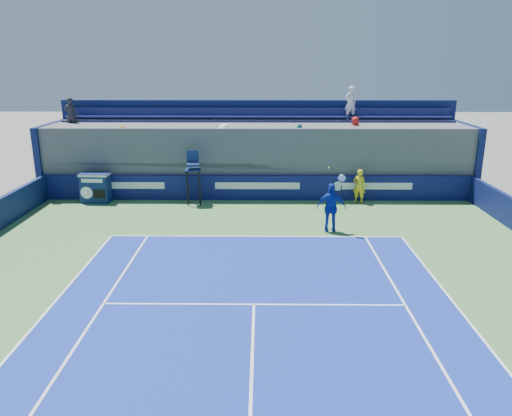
{
  "coord_description": "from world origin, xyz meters",
  "views": [
    {
      "loc": [
        0.2,
        -5.86,
        6.38
      ],
      "look_at": [
        0.0,
        11.5,
        1.25
      ],
      "focal_mm": 35.0,
      "sensor_mm": 36.0,
      "label": 1
    }
  ],
  "objects_px": {
    "match_clock": "(95,187)",
    "tennis_player": "(331,208)",
    "ball_person": "(359,186)",
    "umpire_chair": "(193,172)"
  },
  "relations": [
    {
      "from": "ball_person",
      "to": "umpire_chair",
      "type": "distance_m",
      "value": 7.7
    },
    {
      "from": "ball_person",
      "to": "match_clock",
      "type": "height_order",
      "value": "ball_person"
    },
    {
      "from": "match_clock",
      "to": "tennis_player",
      "type": "relative_size",
      "value": 0.54
    },
    {
      "from": "umpire_chair",
      "to": "tennis_player",
      "type": "height_order",
      "value": "tennis_player"
    },
    {
      "from": "ball_person",
      "to": "umpire_chair",
      "type": "height_order",
      "value": "umpire_chair"
    },
    {
      "from": "match_clock",
      "to": "umpire_chair",
      "type": "bearing_deg",
      "value": -2.73
    },
    {
      "from": "ball_person",
      "to": "tennis_player",
      "type": "xyz_separation_m",
      "value": [
        -1.85,
        -4.08,
        0.16
      ]
    },
    {
      "from": "match_clock",
      "to": "tennis_player",
      "type": "height_order",
      "value": "tennis_player"
    },
    {
      "from": "tennis_player",
      "to": "ball_person",
      "type": "bearing_deg",
      "value": 65.66
    },
    {
      "from": "umpire_chair",
      "to": "match_clock",
      "type": "bearing_deg",
      "value": 177.27
    }
  ]
}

